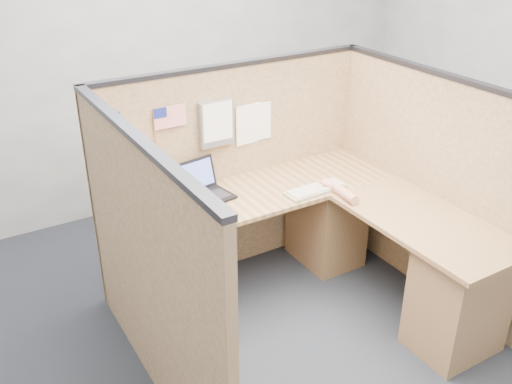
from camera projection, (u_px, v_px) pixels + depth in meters
floor at (312, 334)px, 3.63m from camera, size 5.00×5.00×0.00m
wall_back at (160, 46)px, 4.72m from camera, size 5.00×0.00×5.00m
cubicle_partitions at (278, 201)px, 3.61m from camera, size 2.06×1.83×1.53m
l_desk at (312, 253)px, 3.75m from camera, size 1.95×1.75×0.73m
laptop at (204, 188)px, 3.74m from camera, size 0.34×0.34×0.22m
keyboard at (315, 190)px, 3.81m from camera, size 0.44×0.17×0.03m
mouse at (327, 185)px, 3.85m from camera, size 0.10×0.07×0.04m
hand_forearm at (339, 190)px, 3.75m from camera, size 0.10×0.34×0.07m
blue_poster at (107, 133)px, 3.42m from camera, size 0.18×0.02×0.24m
american_flag at (166, 120)px, 3.57m from camera, size 0.22×0.01×0.38m
file_holder at (216, 123)px, 3.75m from camera, size 0.24×0.05×0.31m
paper_left at (250, 124)px, 3.93m from camera, size 0.22×0.02×0.28m
paper_right at (258, 122)px, 3.96m from camera, size 0.21×0.01×0.27m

